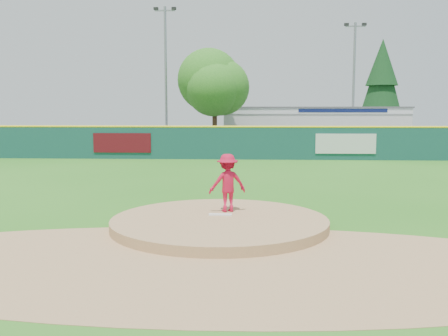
# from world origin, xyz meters

# --- Properties ---
(ground) EXTENTS (120.00, 120.00, 0.00)m
(ground) POSITION_xyz_m (0.00, 0.00, 0.00)
(ground) COLOR #286B19
(ground) RESTS_ON ground
(pitchers_mound) EXTENTS (5.50, 5.50, 0.50)m
(pitchers_mound) POSITION_xyz_m (0.00, 0.00, 0.00)
(pitchers_mound) COLOR #9E774C
(pitchers_mound) RESTS_ON ground
(pitching_rubber) EXTENTS (0.60, 0.15, 0.04)m
(pitching_rubber) POSITION_xyz_m (0.00, 0.30, 0.27)
(pitching_rubber) COLOR white
(pitching_rubber) RESTS_ON pitchers_mound
(infield_dirt_arc) EXTENTS (15.40, 15.40, 0.01)m
(infield_dirt_arc) POSITION_xyz_m (0.00, -3.00, 0.01)
(infield_dirt_arc) COLOR #9E774C
(infield_dirt_arc) RESTS_ON ground
(parking_lot) EXTENTS (44.00, 16.00, 0.02)m
(parking_lot) POSITION_xyz_m (0.00, 27.00, 0.01)
(parking_lot) COLOR #38383A
(parking_lot) RESTS_ON ground
(pitcher) EXTENTS (1.14, 0.87, 1.56)m
(pitcher) POSITION_xyz_m (0.16, 0.84, 1.03)
(pitcher) COLOR #B90F30
(pitcher) RESTS_ON pitchers_mound
(van) EXTENTS (5.09, 3.11, 1.32)m
(van) POSITION_xyz_m (3.52, 24.44, 0.68)
(van) COLOR silver
(van) RESTS_ON parking_lot
(pool_building_grp) EXTENTS (15.20, 8.20, 3.31)m
(pool_building_grp) POSITION_xyz_m (6.00, 31.99, 1.66)
(pool_building_grp) COLOR silver
(pool_building_grp) RESTS_ON ground
(fence_banners) EXTENTS (17.25, 0.04, 1.20)m
(fence_banners) POSITION_xyz_m (-0.38, 17.92, 1.00)
(fence_banners) COLOR #560C14
(fence_banners) RESTS_ON ground
(playground_slide) EXTENTS (0.96, 2.71, 1.50)m
(playground_slide) POSITION_xyz_m (-12.55, 22.09, 0.76)
(playground_slide) COLOR blue
(playground_slide) RESTS_ON ground
(outfield_fence) EXTENTS (40.00, 0.14, 2.07)m
(outfield_fence) POSITION_xyz_m (0.00, 18.00, 1.09)
(outfield_fence) COLOR #14423D
(outfield_fence) RESTS_ON ground
(deciduous_tree) EXTENTS (5.60, 5.60, 7.36)m
(deciduous_tree) POSITION_xyz_m (-2.00, 25.00, 4.55)
(deciduous_tree) COLOR #382314
(deciduous_tree) RESTS_ON ground
(conifer_tree) EXTENTS (4.40, 4.40, 9.50)m
(conifer_tree) POSITION_xyz_m (13.00, 36.00, 5.54)
(conifer_tree) COLOR #382314
(conifer_tree) RESTS_ON ground
(light_pole_left) EXTENTS (1.75, 0.25, 11.00)m
(light_pole_left) POSITION_xyz_m (-6.00, 27.00, 6.05)
(light_pole_left) COLOR gray
(light_pole_left) RESTS_ON ground
(light_pole_right) EXTENTS (1.75, 0.25, 10.00)m
(light_pole_right) POSITION_xyz_m (9.00, 29.00, 5.54)
(light_pole_right) COLOR gray
(light_pole_right) RESTS_ON ground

